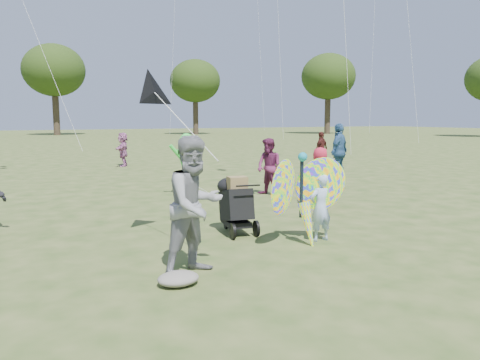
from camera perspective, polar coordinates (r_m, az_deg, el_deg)
name	(u,v)px	position (r m, az deg, el deg)	size (l,w,h in m)	color
ground	(297,264)	(7.15, 6.97, -10.12)	(160.00, 160.00, 0.00)	#51592B
child_girl	(321,208)	(8.36, 9.79, -3.34)	(0.44, 0.29, 1.19)	#A1B8E3
adult_man	(195,205)	(6.51, -5.49, -3.10)	(0.94, 0.73, 1.93)	gray
grey_bag	(178,279)	(6.29, -7.54, -11.82)	(0.55, 0.45, 0.18)	gray
crowd_a	(320,177)	(11.57, 9.71, 0.37)	(0.71, 0.46, 1.46)	red
crowd_c	(339,152)	(16.48, 11.98, 3.36)	(1.15, 0.48, 1.97)	#325C8C
crowd_e	(269,167)	(13.00, 3.56, 1.58)	(0.78, 0.61, 1.60)	#682249
crowd_h	(321,149)	(21.19, 9.89, 3.75)	(0.90, 0.37, 1.54)	#451A17
crowd_j	(123,149)	(21.43, -14.07, 3.64)	(1.40, 0.45, 1.51)	#B4679E
jogging_stroller	(235,201)	(8.77, -0.61, -2.61)	(0.60, 1.09, 1.09)	black
butterfly_kite	(304,198)	(8.07, 7.83, -2.17)	(1.74, 0.75, 1.79)	orange
delta_kite_rig	(154,92)	(8.18, -10.41, 10.49)	(0.89, 2.10, 1.46)	black
alien_kite	(187,161)	(13.20, -6.49, 2.37)	(1.12, 0.69, 1.74)	#35E542
tree_line	(81,71)	(51.40, -18.77, 12.52)	(91.78, 33.60, 10.79)	#3A2D21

